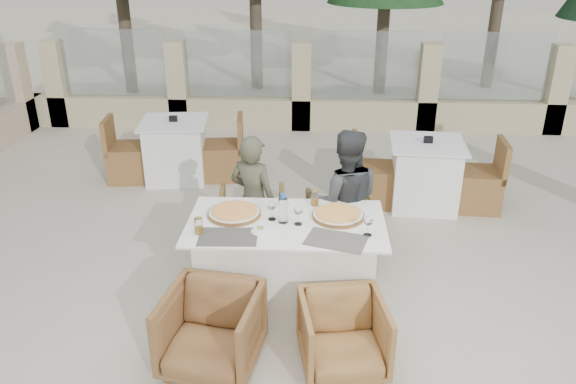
{
  "coord_description": "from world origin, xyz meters",
  "views": [
    {
      "loc": [
        0.24,
        -4.08,
        2.86
      ],
      "look_at": [
        0.02,
        0.25,
        0.9
      ],
      "focal_mm": 35.0,
      "sensor_mm": 36.0,
      "label": 1
    }
  ],
  "objects_px": {
    "beer_glass_left": "(199,226)",
    "armchair_far_right": "(341,222)",
    "dining_table": "(286,263)",
    "bg_table_b": "(425,174)",
    "pizza_left": "(234,212)",
    "wine_glass_centre": "(272,209)",
    "olive_dish": "(260,229)",
    "water_bottle": "(283,208)",
    "diner_left": "(253,201)",
    "armchair_far_left": "(253,220)",
    "bg_table_a": "(176,150)",
    "wine_glass_corner": "(368,225)",
    "beer_glass_right": "(315,198)",
    "wine_glass_near": "(298,214)",
    "armchair_near_right": "(343,335)",
    "pizza_right": "(338,214)",
    "armchair_near_left": "(211,331)",
    "diner_right": "(345,202)"
  },
  "relations": [
    {
      "from": "wine_glass_centre",
      "to": "wine_glass_near",
      "type": "xyz_separation_m",
      "value": [
        0.22,
        -0.07,
        0.0
      ]
    },
    {
      "from": "beer_glass_left",
      "to": "pizza_left",
      "type": "bearing_deg",
      "value": 55.0
    },
    {
      "from": "armchair_near_left",
      "to": "diner_left",
      "type": "distance_m",
      "value": 1.53
    },
    {
      "from": "water_bottle",
      "to": "armchair_far_right",
      "type": "height_order",
      "value": "water_bottle"
    },
    {
      "from": "water_bottle",
      "to": "bg_table_a",
      "type": "distance_m",
      "value": 3.13
    },
    {
      "from": "wine_glass_centre",
      "to": "olive_dish",
      "type": "height_order",
      "value": "wine_glass_centre"
    },
    {
      "from": "pizza_left",
      "to": "water_bottle",
      "type": "height_order",
      "value": "water_bottle"
    },
    {
      "from": "beer_glass_right",
      "to": "armchair_far_left",
      "type": "relative_size",
      "value": 0.2
    },
    {
      "from": "armchair_far_left",
      "to": "beer_glass_left",
      "type": "bearing_deg",
      "value": 70.91
    },
    {
      "from": "pizza_right",
      "to": "pizza_left",
      "type": "bearing_deg",
      "value": -179.89
    },
    {
      "from": "wine_glass_near",
      "to": "wine_glass_corner",
      "type": "distance_m",
      "value": 0.56
    },
    {
      "from": "diner_right",
      "to": "wine_glass_near",
      "type": "bearing_deg",
      "value": 56.11
    },
    {
      "from": "armchair_far_left",
      "to": "bg_table_a",
      "type": "distance_m",
      "value": 2.1
    },
    {
      "from": "olive_dish",
      "to": "bg_table_b",
      "type": "relative_size",
      "value": 0.07
    },
    {
      "from": "beer_glass_left",
      "to": "diner_right",
      "type": "relative_size",
      "value": 0.1
    },
    {
      "from": "dining_table",
      "to": "diner_left",
      "type": "height_order",
      "value": "diner_left"
    },
    {
      "from": "armchair_far_right",
      "to": "wine_glass_centre",
      "type": "bearing_deg",
      "value": 44.5
    },
    {
      "from": "diner_left",
      "to": "armchair_far_right",
      "type": "bearing_deg",
      "value": -137.18
    },
    {
      "from": "wine_glass_corner",
      "to": "pizza_right",
      "type": "bearing_deg",
      "value": 126.31
    },
    {
      "from": "bg_table_b",
      "to": "water_bottle",
      "type": "bearing_deg",
      "value": -122.74
    },
    {
      "from": "wine_glass_near",
      "to": "armchair_near_right",
      "type": "bearing_deg",
      "value": -64.79
    },
    {
      "from": "pizza_left",
      "to": "beer_glass_left",
      "type": "relative_size",
      "value": 3.38
    },
    {
      "from": "beer_glass_left",
      "to": "armchair_far_right",
      "type": "height_order",
      "value": "beer_glass_left"
    },
    {
      "from": "wine_glass_corner",
      "to": "diner_left",
      "type": "distance_m",
      "value": 1.32
    },
    {
      "from": "dining_table",
      "to": "bg_table_b",
      "type": "height_order",
      "value": "same"
    },
    {
      "from": "wine_glass_corner",
      "to": "armchair_far_right",
      "type": "height_order",
      "value": "wine_glass_corner"
    },
    {
      "from": "wine_glass_centre",
      "to": "armchair_near_left",
      "type": "bearing_deg",
      "value": -113.56
    },
    {
      "from": "wine_glass_centre",
      "to": "armchair_near_right",
      "type": "xyz_separation_m",
      "value": [
        0.57,
        -0.82,
        -0.59
      ]
    },
    {
      "from": "wine_glass_corner",
      "to": "bg_table_a",
      "type": "bearing_deg",
      "value": 127.55
    },
    {
      "from": "olive_dish",
      "to": "diner_left",
      "type": "bearing_deg",
      "value": 100.11
    },
    {
      "from": "pizza_left",
      "to": "wine_glass_centre",
      "type": "height_order",
      "value": "wine_glass_centre"
    },
    {
      "from": "wine_glass_centre",
      "to": "bg_table_b",
      "type": "distance_m",
      "value": 2.59
    },
    {
      "from": "beer_glass_right",
      "to": "bg_table_b",
      "type": "bearing_deg",
      "value": 53.25
    },
    {
      "from": "dining_table",
      "to": "armchair_near_left",
      "type": "height_order",
      "value": "dining_table"
    },
    {
      "from": "armchair_far_left",
      "to": "armchair_near_right",
      "type": "bearing_deg",
      "value": 110.63
    },
    {
      "from": "bg_table_a",
      "to": "olive_dish",
      "type": "bearing_deg",
      "value": -70.5
    },
    {
      "from": "pizza_left",
      "to": "beer_glass_left",
      "type": "bearing_deg",
      "value": -125.0
    },
    {
      "from": "wine_glass_corner",
      "to": "armchair_far_right",
      "type": "bearing_deg",
      "value": 97.05
    },
    {
      "from": "dining_table",
      "to": "diner_left",
      "type": "distance_m",
      "value": 0.79
    },
    {
      "from": "olive_dish",
      "to": "armchair_far_right",
      "type": "distance_m",
      "value": 1.42
    },
    {
      "from": "wine_glass_corner",
      "to": "wine_glass_near",
      "type": "bearing_deg",
      "value": 163.75
    },
    {
      "from": "wine_glass_corner",
      "to": "armchair_near_left",
      "type": "distance_m",
      "value": 1.4
    },
    {
      "from": "beer_glass_left",
      "to": "bg_table_a",
      "type": "distance_m",
      "value": 3.06
    },
    {
      "from": "armchair_far_right",
      "to": "bg_table_b",
      "type": "height_order",
      "value": "bg_table_b"
    },
    {
      "from": "wine_glass_centre",
      "to": "armchair_far_right",
      "type": "relative_size",
      "value": 0.29
    },
    {
      "from": "dining_table",
      "to": "armchair_near_right",
      "type": "height_order",
      "value": "dining_table"
    },
    {
      "from": "dining_table",
      "to": "wine_glass_corner",
      "type": "relative_size",
      "value": 8.7
    },
    {
      "from": "beer_glass_right",
      "to": "olive_dish",
      "type": "xyz_separation_m",
      "value": [
        -0.42,
        -0.51,
        -0.04
      ]
    },
    {
      "from": "wine_glass_centre",
      "to": "armchair_far_left",
      "type": "xyz_separation_m",
      "value": [
        -0.27,
        0.88,
        -0.56
      ]
    },
    {
      "from": "dining_table",
      "to": "diner_right",
      "type": "relative_size",
      "value": 1.17
    }
  ]
}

